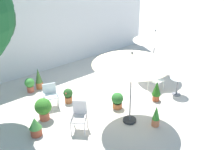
# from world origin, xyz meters

# --- Properties ---
(ground_plane) EXTENTS (60.00, 60.00, 0.00)m
(ground_plane) POSITION_xyz_m (0.00, 0.00, 0.00)
(ground_plane) COLOR beige
(villa_facade) EXTENTS (10.84, 0.30, 4.49)m
(villa_facade) POSITION_xyz_m (0.00, 4.12, 2.24)
(villa_facade) COLOR silver
(villa_facade) RESTS_ON ground
(patio_umbrella_0) EXTENTS (2.37, 2.37, 2.44)m
(patio_umbrella_0) POSITION_xyz_m (-0.85, -1.55, 2.20)
(patio_umbrella_0) COLOR #2D2D2D
(patio_umbrella_0) RESTS_ON ground
(patio_umbrella_1) EXTENTS (1.88, 1.88, 2.16)m
(patio_umbrella_1) POSITION_xyz_m (2.34, 0.21, 1.87)
(patio_umbrella_1) COLOR #2D2D2D
(patio_umbrella_1) RESTS_ON ground
(cafe_table_0) EXTENTS (0.62, 0.62, 0.73)m
(cafe_table_0) POSITION_xyz_m (1.77, -1.52, 0.50)
(cafe_table_0) COLOR white
(cafe_table_0) RESTS_ON ground
(patio_chair_0) EXTENTS (0.65, 0.65, 0.97)m
(patio_chair_0) POSITION_xyz_m (-2.31, -0.82, 0.55)
(patio_chair_0) COLOR silver
(patio_chair_0) RESTS_ON ground
(patio_chair_1) EXTENTS (0.61, 0.59, 0.86)m
(patio_chair_1) POSITION_xyz_m (-2.33, 0.97, 0.51)
(patio_chair_1) COLOR white
(patio_chair_1) RESTS_ON ground
(patio_chair_2) EXTENTS (0.51, 0.54, 0.93)m
(patio_chair_2) POSITION_xyz_m (1.44, -0.64, 0.52)
(patio_chair_2) COLOR white
(patio_chair_2) RESTS_ON ground
(potted_plant_0) EXTENTS (0.25, 0.25, 0.73)m
(potted_plant_0) POSITION_xyz_m (-0.39, -2.25, 0.36)
(potted_plant_0) COLOR #D17449
(potted_plant_0) RESTS_ON ground
(potted_plant_1) EXTENTS (0.38, 0.38, 0.59)m
(potted_plant_1) POSITION_xyz_m (-2.45, 2.47, 0.34)
(potted_plant_1) COLOR #BB5941
(potted_plant_1) RESTS_ON ground
(potted_plant_2) EXTENTS (0.29, 0.29, 0.89)m
(potted_plant_2) POSITION_xyz_m (-2.03, 2.50, 0.43)
(potted_plant_2) COLOR #BB6536
(potted_plant_2) RESTS_ON ground
(potted_plant_3) EXTENTS (0.34, 0.34, 0.57)m
(potted_plant_3) POSITION_xyz_m (-1.73, 0.77, 0.31)
(potted_plant_3) COLOR #B06338
(potted_plant_3) RESTS_ON ground
(potted_plant_4) EXTENTS (0.33, 0.33, 0.50)m
(potted_plant_4) POSITION_xyz_m (1.51, 1.28, 0.27)
(potted_plant_4) COLOR #C6724B
(potted_plant_4) RESTS_ON ground
(potted_plant_5) EXTENTS (0.42, 0.42, 0.60)m
(potted_plant_5) POSITION_xyz_m (-0.61, -0.69, 0.32)
(potted_plant_5) COLOR #BB6234
(potted_plant_5) RESTS_ON ground
(potted_plant_6) EXTENTS (0.55, 0.55, 0.78)m
(potted_plant_6) POSITION_xyz_m (-2.90, 0.39, 0.45)
(potted_plant_6) COLOR #AC553B
(potted_plant_6) RESTS_ON ground
(potted_plant_7) EXTENTS (0.37, 0.37, 0.62)m
(potted_plant_7) POSITION_xyz_m (-3.47, -0.19, 0.32)
(potted_plant_7) COLOR #9D452C
(potted_plant_7) RESTS_ON ground
(potted_plant_8) EXTENTS (0.34, 0.34, 0.81)m
(potted_plant_8) POSITION_xyz_m (0.82, -1.27, 0.44)
(potted_plant_8) COLOR #AD4F2D
(potted_plant_8) RESTS_ON ground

